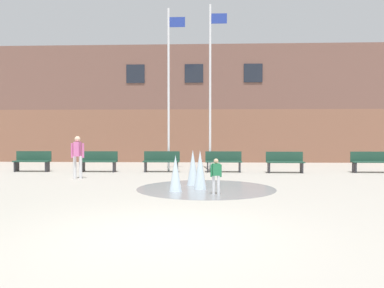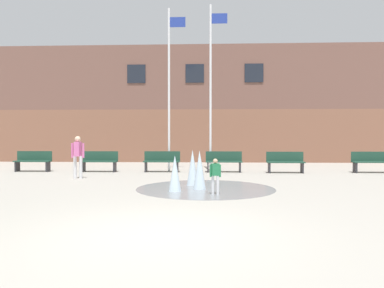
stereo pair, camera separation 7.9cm
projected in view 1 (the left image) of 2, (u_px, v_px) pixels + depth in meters
The scene contains 13 objects.
ground_plane at pixel (159, 234), 6.18m from camera, with size 100.00×100.00×0.00m, color #9E998E.
library_building at pixel (196, 107), 25.27m from camera, with size 36.00×6.05×7.04m.
splash_fountain at pixel (194, 174), 11.42m from camera, with size 4.23×4.23×1.18m.
park_bench_left_of_flagpoles at pixel (33, 161), 16.70m from camera, with size 1.60×0.44×0.91m.
park_bench_under_left_flagpole at pixel (99, 161), 16.58m from camera, with size 1.60×0.44×0.91m.
park_bench_center at pixel (162, 161), 16.55m from camera, with size 1.60×0.44×0.91m.
park_bench_under_right_flagpole at pixel (224, 161), 16.45m from camera, with size 1.60×0.44×0.91m.
park_bench_near_trashcan at pixel (285, 162), 16.14m from camera, with size 1.60×0.44×0.91m.
park_bench_far_right at pixel (370, 162), 16.23m from camera, with size 1.60×0.44×0.91m.
adult_near_bench at pixel (78, 154), 13.97m from camera, with size 0.50×0.34×1.59m.
child_running at pixel (216, 173), 10.24m from camera, with size 0.31×0.19×0.99m.
flagpole_left at pixel (169, 85), 16.93m from camera, with size 0.80×0.10×7.36m.
flagpole_right at pixel (211, 83), 16.86m from camera, with size 0.80×0.10×7.49m.
Camera 1 is at (0.79, -6.11, 1.63)m, focal length 35.00 mm.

